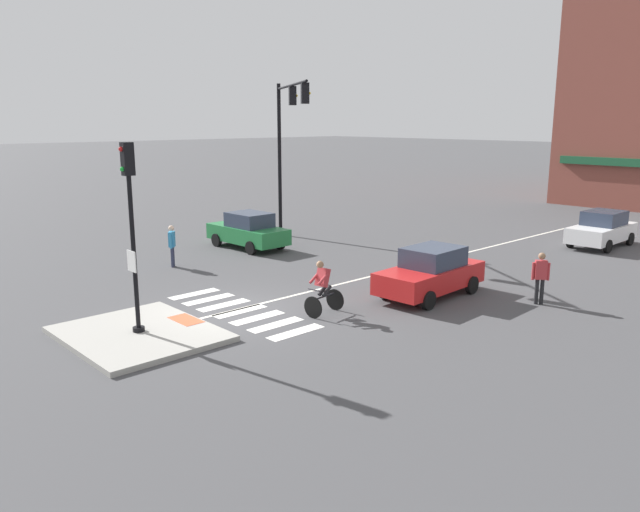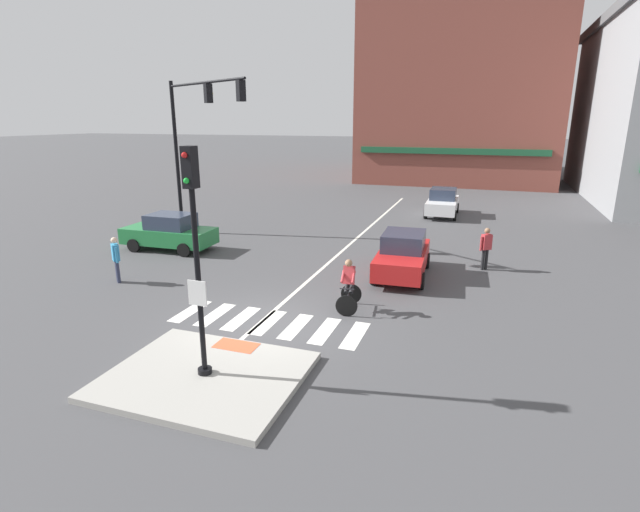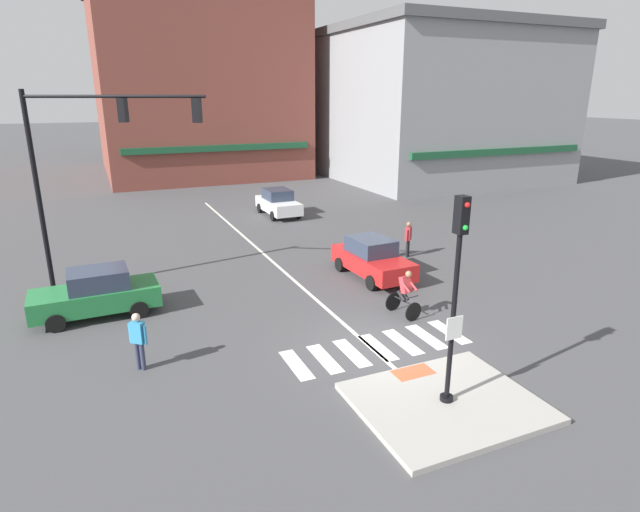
% 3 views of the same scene
% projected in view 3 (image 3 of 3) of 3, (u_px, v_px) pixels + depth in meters
% --- Properties ---
extents(ground_plane, '(300.00, 300.00, 0.00)m').
position_uv_depth(ground_plane, '(379.00, 349.00, 15.44)').
color(ground_plane, '#474749').
extents(traffic_island, '(4.30, 3.59, 0.15)m').
position_uv_depth(traffic_island, '(446.00, 403.00, 12.60)').
color(traffic_island, '#A3A099').
rests_on(traffic_island, ground).
extents(tactile_pad_front, '(1.10, 0.60, 0.01)m').
position_uv_depth(tactile_pad_front, '(413.00, 372.00, 13.84)').
color(tactile_pad_front, '#DB5B38').
rests_on(tactile_pad_front, traffic_island).
extents(signal_pole, '(0.44, 0.38, 5.03)m').
position_uv_depth(signal_pole, '(456.00, 284.00, 11.68)').
color(signal_pole, black).
rests_on(signal_pole, traffic_island).
extents(crosswalk_stripe_a, '(0.44, 1.80, 0.01)m').
position_uv_depth(crosswalk_stripe_a, '(296.00, 365.00, 14.53)').
color(crosswalk_stripe_a, silver).
rests_on(crosswalk_stripe_a, ground).
extents(crosswalk_stripe_b, '(0.44, 1.80, 0.01)m').
position_uv_depth(crosswalk_stripe_b, '(325.00, 359.00, 14.86)').
color(crosswalk_stripe_b, silver).
rests_on(crosswalk_stripe_b, ground).
extents(crosswalk_stripe_c, '(0.44, 1.80, 0.01)m').
position_uv_depth(crosswalk_stripe_c, '(352.00, 353.00, 15.20)').
color(crosswalk_stripe_c, silver).
rests_on(crosswalk_stripe_c, ground).
extents(crosswalk_stripe_d, '(0.44, 1.80, 0.01)m').
position_uv_depth(crosswalk_stripe_d, '(378.00, 347.00, 15.54)').
color(crosswalk_stripe_d, silver).
rests_on(crosswalk_stripe_d, ground).
extents(crosswalk_stripe_e, '(0.44, 1.80, 0.01)m').
position_uv_depth(crosswalk_stripe_e, '(403.00, 342.00, 15.87)').
color(crosswalk_stripe_e, silver).
rests_on(crosswalk_stripe_e, ground).
extents(crosswalk_stripe_f, '(0.44, 1.80, 0.01)m').
position_uv_depth(crosswalk_stripe_f, '(426.00, 337.00, 16.21)').
color(crosswalk_stripe_f, silver).
rests_on(crosswalk_stripe_f, ground).
extents(crosswalk_stripe_g, '(0.44, 1.80, 0.01)m').
position_uv_depth(crosswalk_stripe_g, '(449.00, 332.00, 16.54)').
color(crosswalk_stripe_g, silver).
rests_on(crosswalk_stripe_g, ground).
extents(lane_centre_line, '(0.14, 28.00, 0.01)m').
position_uv_depth(lane_centre_line, '(268.00, 258.00, 24.11)').
color(lane_centre_line, silver).
rests_on(lane_centre_line, ground).
extents(traffic_light_mast, '(5.76, 3.34, 7.45)m').
position_uv_depth(traffic_light_mast, '(84.00, 156.00, 18.23)').
color(traffic_light_mast, black).
rests_on(traffic_light_mast, ground).
extents(building_corner_left, '(18.37, 21.68, 12.87)m').
position_uv_depth(building_corner_left, '(422.00, 104.00, 47.89)').
color(building_corner_left, gray).
rests_on(building_corner_left, ground).
extents(building_corner_right, '(17.58, 20.99, 17.17)m').
position_uv_depth(building_corner_right, '(192.00, 80.00, 49.66)').
color(building_corner_right, brown).
rests_on(building_corner_right, ground).
extents(car_red_eastbound_mid, '(2.00, 4.18, 1.64)m').
position_uv_depth(car_red_eastbound_mid, '(372.00, 258.00, 21.33)').
color(car_red_eastbound_mid, red).
rests_on(car_red_eastbound_mid, ground).
extents(car_green_cross_left, '(4.15, 1.94, 1.64)m').
position_uv_depth(car_green_cross_left, '(97.00, 293.00, 17.56)').
color(car_green_cross_left, '#237A3D').
rests_on(car_green_cross_left, ground).
extents(car_white_eastbound_distant, '(1.89, 4.12, 1.64)m').
position_uv_depth(car_white_eastbound_distant, '(278.00, 203.00, 32.36)').
color(car_white_eastbound_distant, white).
rests_on(car_white_eastbound_distant, ground).
extents(cyclist, '(0.80, 1.17, 1.68)m').
position_uv_depth(cyclist, '(405.00, 292.00, 17.46)').
color(cyclist, black).
rests_on(cyclist, ground).
extents(pedestrian_at_curb_left, '(0.44, 0.40, 1.67)m').
position_uv_depth(pedestrian_at_curb_left, '(138.00, 337.00, 14.00)').
color(pedestrian_at_curb_left, '#2D334C').
rests_on(pedestrian_at_curb_left, ground).
extents(pedestrian_waiting_far_side, '(0.45, 0.40, 1.67)m').
position_uv_depth(pedestrian_waiting_far_side, '(408.00, 236.00, 23.96)').
color(pedestrian_waiting_far_side, black).
rests_on(pedestrian_waiting_far_side, ground).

